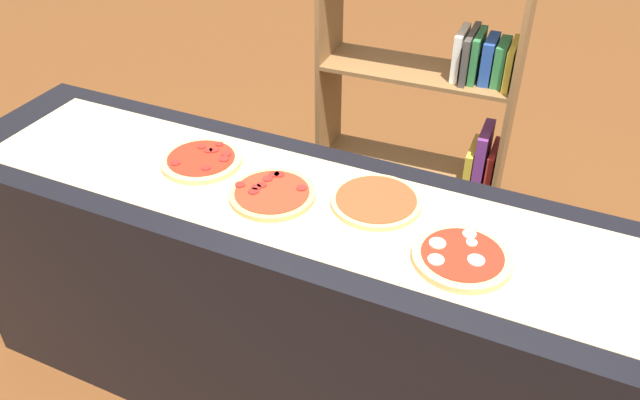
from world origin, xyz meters
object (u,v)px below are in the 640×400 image
(pizza_mozzarella_3, at_px, (462,257))
(pizza_plain_2, at_px, (376,201))
(pizza_pepperoni_0, at_px, (202,160))
(pizza_pepperoni_1, at_px, (272,194))
(bookshelf, at_px, (435,142))

(pizza_mozzarella_3, bearing_deg, pizza_plain_2, 154.51)
(pizza_pepperoni_0, relative_size, pizza_plain_2, 0.97)
(pizza_pepperoni_0, bearing_deg, pizza_pepperoni_1, -13.03)
(pizza_pepperoni_0, height_order, pizza_pepperoni_1, pizza_pepperoni_0)
(pizza_plain_2, bearing_deg, bookshelf, 93.73)
(pizza_mozzarella_3, bearing_deg, pizza_pepperoni_0, 172.72)
(pizza_mozzarella_3, bearing_deg, bookshelf, 108.67)
(pizza_pepperoni_1, height_order, pizza_plain_2, pizza_pepperoni_1)
(pizza_pepperoni_1, relative_size, pizza_plain_2, 0.96)
(pizza_pepperoni_1, xyz_separation_m, bookshelf, (0.25, 1.06, -0.32))
(pizza_pepperoni_0, height_order, pizza_plain_2, pizza_pepperoni_0)
(pizza_pepperoni_0, relative_size, pizza_mozzarella_3, 0.99)
(pizza_pepperoni_0, xyz_separation_m, pizza_mozzarella_3, (0.93, -0.12, 0.00))
(pizza_pepperoni_1, bearing_deg, pizza_plain_2, 17.89)
(pizza_pepperoni_1, height_order, bookshelf, bookshelf)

